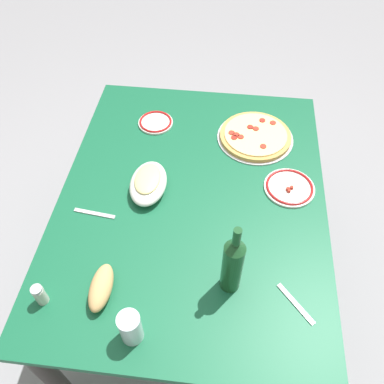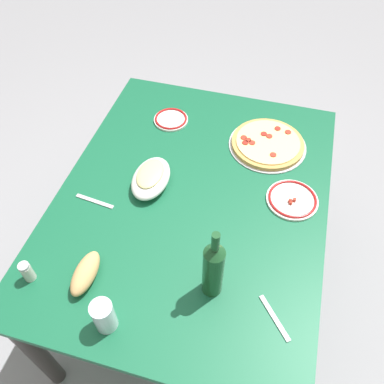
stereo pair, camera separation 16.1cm
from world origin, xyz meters
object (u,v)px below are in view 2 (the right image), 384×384
Objects in this scene: baked_pasta_dish at (151,177)px; bread_loaf at (85,273)px; pepperoni_pizza at (268,144)px; water_glass at (104,316)px; dining_table at (192,212)px; side_plate_far at (171,119)px; side_plate_near at (292,199)px; spice_shaker at (27,272)px; wine_bottle at (213,269)px.

bread_loaf is (0.48, -0.07, -0.01)m from baked_pasta_dish.
pepperoni_pizza is 1.04m from water_glass.
side_plate_far is (-0.43, -0.23, 0.11)m from dining_table.
bread_loaf is (0.54, -0.66, 0.02)m from side_plate_near.
water_glass is at bearing -11.88° from dining_table.
dining_table is 0.62m from water_glass.
spice_shaker is at bearing -74.82° from bread_loaf.
wine_bottle is at bearing 125.72° from water_glass.
side_plate_near is at bearing 26.65° from pepperoni_pizza.
side_plate_far is (-0.34, -0.62, 0.00)m from side_plate_near.
wine_bottle is 0.45m from bread_loaf.
baked_pasta_dish reaches higher than side_plate_near.
dining_table is 8.00× the size of bread_loaf.
wine_bottle reaches higher than water_glass.
spice_shaker is at bearing -13.45° from side_plate_far.
baked_pasta_dish is 0.54m from wine_bottle.
pepperoni_pizza is 1.99× the size of bread_loaf.
bread_loaf is at bearing -79.48° from wine_bottle.
side_plate_far reaches higher than dining_table.
side_plate_near reaches higher than dining_table.
baked_pasta_dish is at bearing -137.80° from wine_bottle.
bread_loaf is (0.08, -0.43, -0.10)m from wine_bottle.
wine_bottle is at bearing -25.85° from side_plate_near.
water_glass is at bearing 44.96° from bread_loaf.
bread_loaf is (0.45, -0.26, 0.14)m from dining_table.
side_plate_far is 1.91× the size of spice_shaker.
bread_loaf reaches higher than side_plate_far.
side_plate_near is 1.27× the size of side_plate_far.
side_plate_near is at bearing 154.15° from wine_bottle.
side_plate_near is (0.29, 0.15, -0.01)m from pepperoni_pizza.
pepperoni_pizza reaches higher than side_plate_far.
side_plate_near is at bearing 96.64° from baked_pasta_dish.
baked_pasta_dish is at bearing 153.18° from spice_shaker.
side_plate_far is (-0.05, -0.48, -0.01)m from pepperoni_pizza.
side_plate_far is 0.96m from spice_shaker.
spice_shaker is (-0.08, -0.33, -0.02)m from water_glass.
wine_bottle is 2.02× the size of side_plate_far.
water_glass reaches higher than spice_shaker.
water_glass is 0.19m from bread_loaf.
baked_pasta_dish is 0.59m from side_plate_near.
spice_shaker reaches higher than side_plate_near.
wine_bottle reaches higher than side_plate_near.
spice_shaker is at bearing -104.06° from water_glass.
wine_bottle is (0.37, 0.17, 0.24)m from dining_table.
baked_pasta_dish is (-0.02, -0.18, 0.15)m from dining_table.
wine_bottle is 2.55× the size of water_glass.
side_plate_near is at bearing 142.35° from water_glass.
water_glass is at bearing -37.65° from side_plate_near.
bread_loaf is (-0.13, -0.13, -0.03)m from water_glass.
side_plate_near is (-0.68, 0.52, -0.06)m from water_glass.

